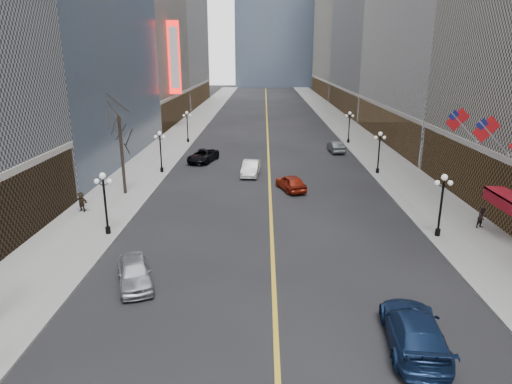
{
  "coord_description": "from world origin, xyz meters",
  "views": [
    {
      "loc": [
        -0.61,
        -0.41,
        12.49
      ],
      "look_at": [
        -0.93,
        18.09,
        6.91
      ],
      "focal_mm": 32.0,
      "sensor_mm": 36.0,
      "label": 1
    }
  ],
  "objects_px": {
    "streetlamp_west_1": "(105,197)",
    "streetlamp_west_3": "(187,123)",
    "streetlamp_west_2": "(160,147)",
    "car_nb_far": "(203,156)",
    "car_nb_mid": "(251,168)",
    "car_sb_far": "(336,147)",
    "streetlamp_east_2": "(379,148)",
    "car_sb_mid": "(291,183)",
    "car_nb_near": "(134,272)",
    "streetlamp_east_3": "(349,124)",
    "streetlamp_east_1": "(442,199)",
    "car_sb_near": "(414,330)"
  },
  "relations": [
    {
      "from": "streetlamp_east_2",
      "to": "streetlamp_east_3",
      "type": "bearing_deg",
      "value": 90.0
    },
    {
      "from": "car_sb_mid",
      "to": "streetlamp_west_2",
      "type": "bearing_deg",
      "value": -43.55
    },
    {
      "from": "streetlamp_east_3",
      "to": "car_nb_mid",
      "type": "distance_m",
      "value": 23.3
    },
    {
      "from": "streetlamp_east_3",
      "to": "streetlamp_west_3",
      "type": "height_order",
      "value": "same"
    },
    {
      "from": "car_sb_mid",
      "to": "car_nb_far",
      "type": "bearing_deg",
      "value": -69.07
    },
    {
      "from": "streetlamp_west_1",
      "to": "streetlamp_west_3",
      "type": "relative_size",
      "value": 1.0
    },
    {
      "from": "car_nb_near",
      "to": "streetlamp_east_3",
      "type": "bearing_deg",
      "value": 46.13
    },
    {
      "from": "car_nb_mid",
      "to": "car_nb_far",
      "type": "xyz_separation_m",
      "value": [
        -5.99,
        6.3,
        -0.04
      ]
    },
    {
      "from": "car_nb_far",
      "to": "car_nb_mid",
      "type": "bearing_deg",
      "value": -31.86
    },
    {
      "from": "streetlamp_east_1",
      "to": "car_sb_mid",
      "type": "relative_size",
      "value": 1.0
    },
    {
      "from": "car_nb_mid",
      "to": "car_nb_far",
      "type": "height_order",
      "value": "car_nb_mid"
    },
    {
      "from": "streetlamp_east_3",
      "to": "streetlamp_east_2",
      "type": "bearing_deg",
      "value": -90.0
    },
    {
      "from": "streetlamp_east_2",
      "to": "streetlamp_west_3",
      "type": "xyz_separation_m",
      "value": [
        -23.6,
        18.0,
        0.0
      ]
    },
    {
      "from": "streetlamp_west_3",
      "to": "car_sb_mid",
      "type": "bearing_deg",
      "value": -60.44
    },
    {
      "from": "streetlamp_west_2",
      "to": "car_sb_mid",
      "type": "xyz_separation_m",
      "value": [
        13.8,
        -6.33,
        -2.13
      ]
    },
    {
      "from": "streetlamp_west_1",
      "to": "car_nb_near",
      "type": "distance_m",
      "value": 8.58
    },
    {
      "from": "streetlamp_west_1",
      "to": "car_nb_far",
      "type": "height_order",
      "value": "streetlamp_west_1"
    },
    {
      "from": "streetlamp_east_3",
      "to": "streetlamp_west_2",
      "type": "xyz_separation_m",
      "value": [
        -23.6,
        -18.0,
        0.0
      ]
    },
    {
      "from": "streetlamp_east_2",
      "to": "car_nb_mid",
      "type": "height_order",
      "value": "streetlamp_east_2"
    },
    {
      "from": "car_nb_mid",
      "to": "car_sb_far",
      "type": "bearing_deg",
      "value": 53.09
    },
    {
      "from": "streetlamp_east_1",
      "to": "car_nb_mid",
      "type": "height_order",
      "value": "streetlamp_east_1"
    },
    {
      "from": "streetlamp_east_3",
      "to": "car_sb_mid",
      "type": "height_order",
      "value": "streetlamp_east_3"
    },
    {
      "from": "car_nb_near",
      "to": "car_nb_far",
      "type": "xyz_separation_m",
      "value": [
        -0.14,
        30.96,
        -0.01
      ]
    },
    {
      "from": "streetlamp_east_1",
      "to": "streetlamp_east_3",
      "type": "xyz_separation_m",
      "value": [
        0.0,
        36.0,
        0.0
      ]
    },
    {
      "from": "streetlamp_east_3",
      "to": "streetlamp_west_1",
      "type": "relative_size",
      "value": 1.0
    },
    {
      "from": "car_nb_mid",
      "to": "streetlamp_east_2",
      "type": "bearing_deg",
      "value": 7.53
    },
    {
      "from": "streetlamp_west_3",
      "to": "car_nb_near",
      "type": "xyz_separation_m",
      "value": [
        3.95,
        -43.31,
        -2.13
      ]
    },
    {
      "from": "car_nb_near",
      "to": "car_nb_far",
      "type": "height_order",
      "value": "car_nb_near"
    },
    {
      "from": "car_sb_far",
      "to": "car_sb_near",
      "type": "bearing_deg",
      "value": 81.55
    },
    {
      "from": "car_sb_near",
      "to": "car_sb_far",
      "type": "xyz_separation_m",
      "value": [
        2.93,
        42.49,
        -0.1
      ]
    },
    {
      "from": "streetlamp_west_1",
      "to": "streetlamp_west_2",
      "type": "relative_size",
      "value": 1.0
    },
    {
      "from": "streetlamp_east_2",
      "to": "car_nb_far",
      "type": "relative_size",
      "value": 0.83
    },
    {
      "from": "car_sb_near",
      "to": "car_nb_mid",
      "type": "bearing_deg",
      "value": -69.1
    },
    {
      "from": "streetlamp_east_2",
      "to": "streetlamp_west_2",
      "type": "bearing_deg",
      "value": 180.0
    },
    {
      "from": "streetlamp_east_1",
      "to": "car_sb_mid",
      "type": "distance_m",
      "value": 15.39
    },
    {
      "from": "streetlamp_west_3",
      "to": "car_nb_far",
      "type": "relative_size",
      "value": 0.83
    },
    {
      "from": "car_sb_far",
      "to": "car_sb_mid",
      "type": "bearing_deg",
      "value": 64.25
    },
    {
      "from": "streetlamp_west_3",
      "to": "car_sb_far",
      "type": "distance_m",
      "value": 21.84
    },
    {
      "from": "streetlamp_east_2",
      "to": "car_sb_far",
      "type": "bearing_deg",
      "value": 103.48
    },
    {
      "from": "streetlamp_west_1",
      "to": "car_nb_near",
      "type": "relative_size",
      "value": 1.0
    },
    {
      "from": "car_nb_far",
      "to": "streetlamp_west_2",
      "type": "bearing_deg",
      "value": -109.42
    },
    {
      "from": "streetlamp_west_1",
      "to": "car_sb_mid",
      "type": "bearing_deg",
      "value": 40.22
    },
    {
      "from": "car_nb_near",
      "to": "car_sb_near",
      "type": "relative_size",
      "value": 0.77
    },
    {
      "from": "streetlamp_east_2",
      "to": "streetlamp_west_2",
      "type": "relative_size",
      "value": 1.0
    },
    {
      "from": "streetlamp_east_3",
      "to": "car_nb_far",
      "type": "distance_m",
      "value": 23.43
    },
    {
      "from": "streetlamp_west_2",
      "to": "car_sb_far",
      "type": "bearing_deg",
      "value": 29.32
    },
    {
      "from": "streetlamp_east_3",
      "to": "streetlamp_west_3",
      "type": "xyz_separation_m",
      "value": [
        -23.6,
        0.0,
        0.0
      ]
    },
    {
      "from": "streetlamp_west_3",
      "to": "car_nb_mid",
      "type": "xyz_separation_m",
      "value": [
        9.8,
        -18.66,
        -2.11
      ]
    },
    {
      "from": "streetlamp_west_1",
      "to": "car_sb_far",
      "type": "relative_size",
      "value": 0.99
    },
    {
      "from": "streetlamp_east_1",
      "to": "streetlamp_east_2",
      "type": "bearing_deg",
      "value": 90.0
    }
  ]
}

